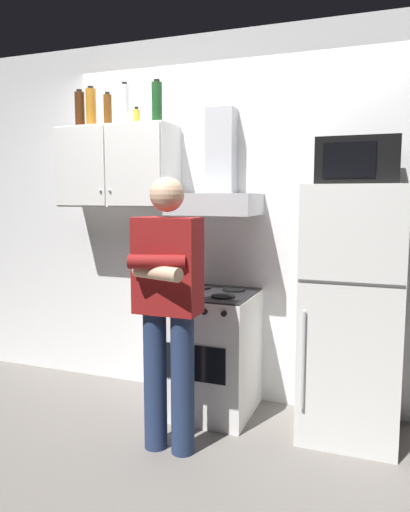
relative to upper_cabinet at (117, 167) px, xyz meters
The scene contains 14 objects.
ground_plane 1.98m from the upper_cabinet, 23.77° to the right, with size 7.00×7.00×0.00m, color slate.
back_wall_tiled 0.97m from the upper_cabinet, 14.86° to the left, with size 4.80×0.10×2.70m, color white.
upper_cabinet is the anchor object (origin of this frame).
stove_oven 1.55m from the upper_cabinet, ahead, with size 0.60×0.62×0.87m.
range_hood 0.81m from the upper_cabinet, ahead, with size 0.60×0.44×0.75m.
refrigerator 2.00m from the upper_cabinet, ahead, with size 0.60×0.62×1.60m.
microwave 1.75m from the upper_cabinet, ahead, with size 0.48×0.37×0.28m.
person_standing 1.35m from the upper_cabinet, 44.26° to the right, with size 0.38×0.33×1.64m.
bottle_liquor_amber 0.50m from the upper_cabinet, behind, with size 0.08×0.08×0.31m.
bottle_spice_jar 0.40m from the upper_cabinet, ahead, with size 0.05×0.05×0.13m.
bottle_wine_green 0.57m from the upper_cabinet, ahead, with size 0.08×0.08×0.30m.
bottle_rum_dark 0.55m from the upper_cabinet, behind, with size 0.07×0.07×0.29m.
bottle_beer_brown 0.42m from the upper_cabinet, behind, with size 0.06×0.06×0.25m.
bottle_vodka_clear 0.46m from the upper_cabinet, 11.12° to the left, with size 0.07×0.07×0.32m.
Camera 1 is at (1.09, -2.90, 1.53)m, focal length 34.29 mm.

